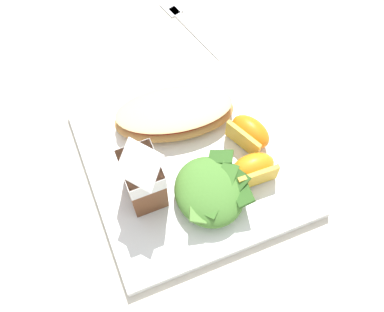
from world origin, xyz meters
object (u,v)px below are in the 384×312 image
(milk_carton, at_px, (142,175))
(metal_fork, at_px, (193,29))
(orange_wedge_front, at_px, (253,169))
(white_plate, at_px, (192,162))
(cheesy_pizza_bread, at_px, (172,115))
(orange_wedge_middle, at_px, (250,133))
(green_salad_pile, at_px, (210,191))

(milk_carton, relative_size, metal_fork, 0.59)
(orange_wedge_front, bearing_deg, white_plate, 51.68)
(cheesy_pizza_bread, xyz_separation_m, milk_carton, (-0.09, 0.07, 0.04))
(cheesy_pizza_bread, xyz_separation_m, orange_wedge_front, (-0.12, -0.07, 0.00))
(white_plate, bearing_deg, orange_wedge_front, -128.32)
(cheesy_pizza_bread, height_order, orange_wedge_front, orange_wedge_front)
(white_plate, xyz_separation_m, metal_fork, (0.22, -0.09, -0.01))
(white_plate, distance_m, orange_wedge_front, 0.09)
(milk_carton, height_order, metal_fork, milk_carton)
(orange_wedge_middle, bearing_deg, orange_wedge_front, 159.94)
(white_plate, xyz_separation_m, orange_wedge_front, (-0.05, -0.07, 0.03))
(white_plate, relative_size, cheesy_pizza_bread, 1.54)
(green_salad_pile, distance_m, metal_fork, 0.30)
(white_plate, bearing_deg, metal_fork, -22.39)
(orange_wedge_middle, bearing_deg, white_plate, 89.36)
(green_salad_pile, bearing_deg, milk_carton, 64.19)
(orange_wedge_front, distance_m, orange_wedge_middle, 0.05)
(cheesy_pizza_bread, relative_size, orange_wedge_middle, 2.62)
(orange_wedge_front, xyz_separation_m, orange_wedge_middle, (0.05, -0.02, 0.00))
(white_plate, distance_m, cheesy_pizza_bread, 0.07)
(cheesy_pizza_bread, height_order, orange_wedge_middle, orange_wedge_middle)
(cheesy_pizza_bread, xyz_separation_m, green_salad_pile, (-0.13, -0.00, 0.00))
(orange_wedge_front, height_order, orange_wedge_middle, same)
(green_salad_pile, relative_size, milk_carton, 0.94)
(orange_wedge_middle, xyz_separation_m, metal_fork, (0.23, -0.01, -0.03))
(cheesy_pizza_bread, height_order, metal_fork, cheesy_pizza_bread)
(green_salad_pile, height_order, milk_carton, milk_carton)
(white_plate, bearing_deg, cheesy_pizza_bread, 3.67)
(green_salad_pile, xyz_separation_m, metal_fork, (0.28, -0.09, -0.03))
(orange_wedge_front, bearing_deg, metal_fork, -5.47)
(milk_carton, distance_m, metal_fork, 0.31)
(green_salad_pile, height_order, orange_wedge_middle, green_salad_pile)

